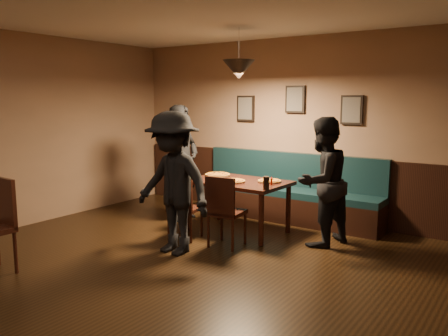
% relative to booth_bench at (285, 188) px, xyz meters
% --- Properties ---
extents(floor, '(7.00, 7.00, 0.00)m').
position_rel_booth_bench_xyz_m(floor, '(0.00, -3.20, -0.50)').
color(floor, black).
rests_on(floor, ground).
extents(wall_back, '(6.00, 0.00, 6.00)m').
position_rel_booth_bench_xyz_m(wall_back, '(0.00, 0.30, 0.90)').
color(wall_back, '#8C704F').
rests_on(wall_back, ground).
extents(wainscot, '(5.88, 0.06, 1.00)m').
position_rel_booth_bench_xyz_m(wainscot, '(0.00, 0.27, 0.00)').
color(wainscot, black).
rests_on(wainscot, ground).
extents(booth_bench, '(3.00, 0.60, 1.00)m').
position_rel_booth_bench_xyz_m(booth_bench, '(0.00, 0.00, 0.00)').
color(booth_bench, '#0F232D').
rests_on(booth_bench, ground).
extents(picture_left, '(0.32, 0.04, 0.42)m').
position_rel_booth_bench_xyz_m(picture_left, '(-0.90, 0.27, 1.20)').
color(picture_left, black).
rests_on(picture_left, wall_back).
extents(picture_center, '(0.32, 0.04, 0.42)m').
position_rel_booth_bench_xyz_m(picture_center, '(0.00, 0.27, 1.35)').
color(picture_center, black).
rests_on(picture_center, wall_back).
extents(picture_right, '(0.32, 0.04, 0.42)m').
position_rel_booth_bench_xyz_m(picture_right, '(0.90, 0.27, 1.20)').
color(picture_right, black).
rests_on(picture_right, wall_back).
extents(pendant_lamp, '(0.44, 0.44, 0.25)m').
position_rel_booth_bench_xyz_m(pendant_lamp, '(-0.25, -0.95, 1.75)').
color(pendant_lamp, black).
rests_on(pendant_lamp, ceiling).
extents(dining_table, '(1.38, 0.91, 0.73)m').
position_rel_booth_bench_xyz_m(dining_table, '(-0.25, -0.95, -0.14)').
color(dining_table, black).
rests_on(dining_table, floor).
extents(chair_near_left, '(0.45, 0.45, 0.86)m').
position_rel_booth_bench_xyz_m(chair_near_left, '(-0.65, -1.63, -0.07)').
color(chair_near_left, black).
rests_on(chair_near_left, floor).
extents(chair_near_right, '(0.45, 0.45, 0.91)m').
position_rel_booth_bench_xyz_m(chair_near_right, '(-0.01, -1.57, -0.04)').
color(chair_near_right, black).
rests_on(chair_near_right, floor).
extents(diner_left, '(0.48, 0.68, 1.77)m').
position_rel_booth_bench_xyz_m(diner_left, '(-1.32, -0.87, 0.38)').
color(diner_left, black).
rests_on(diner_left, floor).
extents(diner_right, '(0.83, 0.94, 1.64)m').
position_rel_booth_bench_xyz_m(diner_right, '(0.95, -0.85, 0.32)').
color(diner_right, black).
rests_on(diner_right, floor).
extents(diner_front, '(1.16, 0.73, 1.72)m').
position_rel_booth_bench_xyz_m(diner_front, '(-0.40, -2.16, 0.36)').
color(diner_front, black).
rests_on(diner_front, floor).
extents(pizza_a, '(0.40, 0.40, 0.04)m').
position_rel_booth_bench_xyz_m(pizza_a, '(-0.70, -0.81, 0.25)').
color(pizza_a, '#CC5C26').
rests_on(pizza_a, dining_table).
extents(pizza_b, '(0.43, 0.43, 0.04)m').
position_rel_booth_bench_xyz_m(pizza_b, '(-0.23, -1.11, 0.25)').
color(pizza_b, '#C75D25').
rests_on(pizza_b, dining_table).
extents(pizza_c, '(0.36, 0.36, 0.04)m').
position_rel_booth_bench_xyz_m(pizza_c, '(0.17, -0.82, 0.25)').
color(pizza_c, orange).
rests_on(pizza_c, dining_table).
extents(soda_glass, '(0.08, 0.08, 0.17)m').
position_rel_booth_bench_xyz_m(soda_glass, '(0.39, -1.30, 0.31)').
color(soda_glass, black).
rests_on(soda_glass, dining_table).
extents(tabasco_bottle, '(0.03, 0.03, 0.11)m').
position_rel_booth_bench_xyz_m(tabasco_bottle, '(0.30, -0.98, 0.29)').
color(tabasco_bottle, '#8C1504').
rests_on(tabasco_bottle, dining_table).
extents(napkin_a, '(0.15, 0.15, 0.01)m').
position_rel_booth_bench_xyz_m(napkin_a, '(-0.77, -0.70, 0.23)').
color(napkin_a, '#1D6E36').
rests_on(napkin_a, dining_table).
extents(napkin_b, '(0.19, 0.19, 0.01)m').
position_rel_booth_bench_xyz_m(napkin_b, '(-0.85, -1.20, 0.23)').
color(napkin_b, '#1E7021').
rests_on(napkin_b, dining_table).
extents(cutlery_set, '(0.21, 0.03, 0.00)m').
position_rel_booth_bench_xyz_m(cutlery_set, '(-0.30, -1.28, 0.23)').
color(cutlery_set, silver).
rests_on(cutlery_set, dining_table).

